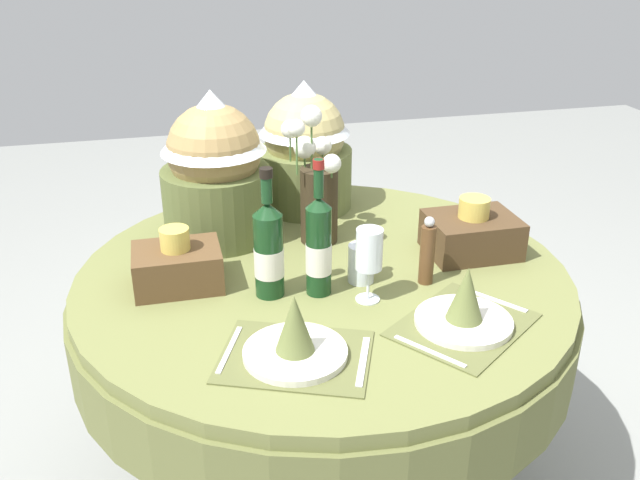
{
  "coord_description": "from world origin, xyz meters",
  "views": [
    {
      "loc": [
        -0.42,
        -1.69,
        1.65
      ],
      "look_at": [
        0.0,
        0.03,
        0.81
      ],
      "focal_mm": 38.77,
      "sensor_mm": 36.0,
      "label": 1
    }
  ],
  "objects_px": {
    "woven_basket_side_left": "(177,265)",
    "woven_basket_side_right": "(472,233)",
    "dining_table": "(323,312)",
    "pepper_mill": "(427,252)",
    "place_setting_left": "(295,340)",
    "wine_bottle_left": "(319,245)",
    "wine_bottle_centre": "(269,249)",
    "tumbler_near_left": "(361,263)",
    "wine_glass_right": "(369,251)",
    "gift_tub_back_left": "(215,163)",
    "gift_tub_back_centre": "(304,143)",
    "flower_vase": "(316,187)",
    "place_setting_right": "(465,309)"
  },
  "relations": [
    {
      "from": "woven_basket_side_left",
      "to": "woven_basket_side_right",
      "type": "xyz_separation_m",
      "value": [
        0.86,
        0.0,
        0.0
      ]
    },
    {
      "from": "dining_table",
      "to": "pepper_mill",
      "type": "bearing_deg",
      "value": -27.41
    },
    {
      "from": "pepper_mill",
      "to": "woven_basket_side_left",
      "type": "distance_m",
      "value": 0.67
    },
    {
      "from": "dining_table",
      "to": "place_setting_left",
      "type": "bearing_deg",
      "value": -112.34
    },
    {
      "from": "wine_bottle_left",
      "to": "wine_bottle_centre",
      "type": "distance_m",
      "value": 0.13
    },
    {
      "from": "tumbler_near_left",
      "to": "woven_basket_side_right",
      "type": "height_order",
      "value": "woven_basket_side_right"
    },
    {
      "from": "wine_glass_right",
      "to": "tumbler_near_left",
      "type": "xyz_separation_m",
      "value": [
        0.01,
        0.1,
        -0.09
      ]
    },
    {
      "from": "gift_tub_back_left",
      "to": "gift_tub_back_centre",
      "type": "height_order",
      "value": "gift_tub_back_left"
    },
    {
      "from": "wine_bottle_left",
      "to": "gift_tub_back_left",
      "type": "distance_m",
      "value": 0.49
    },
    {
      "from": "pepper_mill",
      "to": "place_setting_left",
      "type": "bearing_deg",
      "value": -147.83
    },
    {
      "from": "tumbler_near_left",
      "to": "woven_basket_side_left",
      "type": "xyz_separation_m",
      "value": [
        -0.49,
        0.09,
        0.01
      ]
    },
    {
      "from": "wine_glass_right",
      "to": "gift_tub_back_centre",
      "type": "xyz_separation_m",
      "value": [
        -0.02,
        0.68,
        0.08
      ]
    },
    {
      "from": "wine_glass_right",
      "to": "woven_basket_side_left",
      "type": "bearing_deg",
      "value": 157.62
    },
    {
      "from": "flower_vase",
      "to": "gift_tub_back_left",
      "type": "distance_m",
      "value": 0.31
    },
    {
      "from": "flower_vase",
      "to": "pepper_mill",
      "type": "bearing_deg",
      "value": -56.21
    },
    {
      "from": "gift_tub_back_left",
      "to": "wine_bottle_centre",
      "type": "bearing_deg",
      "value": -77.32
    },
    {
      "from": "place_setting_right",
      "to": "tumbler_near_left",
      "type": "distance_m",
      "value": 0.33
    },
    {
      "from": "wine_bottle_centre",
      "to": "woven_basket_side_right",
      "type": "xyz_separation_m",
      "value": [
        0.62,
        0.11,
        -0.07
      ]
    },
    {
      "from": "pepper_mill",
      "to": "woven_basket_side_right",
      "type": "xyz_separation_m",
      "value": [
        0.2,
        0.14,
        -0.03
      ]
    },
    {
      "from": "dining_table",
      "to": "woven_basket_side_right",
      "type": "distance_m",
      "value": 0.5
    },
    {
      "from": "gift_tub_back_left",
      "to": "pepper_mill",
      "type": "bearing_deg",
      "value": -40.49
    },
    {
      "from": "pepper_mill",
      "to": "wine_bottle_left",
      "type": "bearing_deg",
      "value": 177.08
    },
    {
      "from": "place_setting_right",
      "to": "flower_vase",
      "type": "relative_size",
      "value": 1.01
    },
    {
      "from": "tumbler_near_left",
      "to": "gift_tub_back_left",
      "type": "bearing_deg",
      "value": 131.54
    },
    {
      "from": "place_setting_right",
      "to": "flower_vase",
      "type": "distance_m",
      "value": 0.63
    },
    {
      "from": "tumbler_near_left",
      "to": "gift_tub_back_left",
      "type": "distance_m",
      "value": 0.55
    },
    {
      "from": "dining_table",
      "to": "gift_tub_back_centre",
      "type": "relative_size",
      "value": 3.27
    },
    {
      "from": "wine_bottle_centre",
      "to": "gift_tub_back_left",
      "type": "distance_m",
      "value": 0.43
    },
    {
      "from": "flower_vase",
      "to": "gift_tub_back_left",
      "type": "bearing_deg",
      "value": 160.52
    },
    {
      "from": "flower_vase",
      "to": "woven_basket_side_right",
      "type": "height_order",
      "value": "flower_vase"
    },
    {
      "from": "place_setting_right",
      "to": "tumbler_near_left",
      "type": "relative_size",
      "value": 3.96
    },
    {
      "from": "woven_basket_side_right",
      "to": "wine_bottle_centre",
      "type": "bearing_deg",
      "value": -170.34
    },
    {
      "from": "flower_vase",
      "to": "place_setting_right",
      "type": "bearing_deg",
      "value": -67.57
    },
    {
      "from": "woven_basket_side_left",
      "to": "woven_basket_side_right",
      "type": "distance_m",
      "value": 0.86
    },
    {
      "from": "flower_vase",
      "to": "tumbler_near_left",
      "type": "height_order",
      "value": "flower_vase"
    },
    {
      "from": "flower_vase",
      "to": "gift_tub_back_left",
      "type": "relative_size",
      "value": 0.92
    },
    {
      "from": "dining_table",
      "to": "wine_bottle_left",
      "type": "relative_size",
      "value": 3.81
    },
    {
      "from": "place_setting_left",
      "to": "wine_bottle_left",
      "type": "distance_m",
      "value": 0.32
    },
    {
      "from": "place_setting_left",
      "to": "wine_bottle_left",
      "type": "xyz_separation_m",
      "value": [
        0.12,
        0.28,
        0.09
      ]
    },
    {
      "from": "flower_vase",
      "to": "gift_tub_back_centre",
      "type": "xyz_separation_m",
      "value": [
        0.03,
        0.29,
        0.05
      ]
    },
    {
      "from": "woven_basket_side_left",
      "to": "wine_bottle_left",
      "type": "bearing_deg",
      "value": -19.29
    },
    {
      "from": "pepper_mill",
      "to": "gift_tub_back_left",
      "type": "relative_size",
      "value": 0.42
    },
    {
      "from": "place_setting_left",
      "to": "place_setting_right",
      "type": "relative_size",
      "value": 0.97
    },
    {
      "from": "wine_bottle_left",
      "to": "woven_basket_side_left",
      "type": "distance_m",
      "value": 0.39
    },
    {
      "from": "wine_bottle_left",
      "to": "gift_tub_back_centre",
      "type": "distance_m",
      "value": 0.62
    },
    {
      "from": "place_setting_right",
      "to": "dining_table",
      "type": "bearing_deg",
      "value": 126.11
    },
    {
      "from": "dining_table",
      "to": "place_setting_left",
      "type": "distance_m",
      "value": 0.47
    },
    {
      "from": "tumbler_near_left",
      "to": "woven_basket_side_right",
      "type": "relative_size",
      "value": 0.42
    },
    {
      "from": "woven_basket_side_right",
      "to": "wine_bottle_left",
      "type": "bearing_deg",
      "value": -165.5
    },
    {
      "from": "place_setting_right",
      "to": "flower_vase",
      "type": "bearing_deg",
      "value": 112.43
    }
  ]
}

